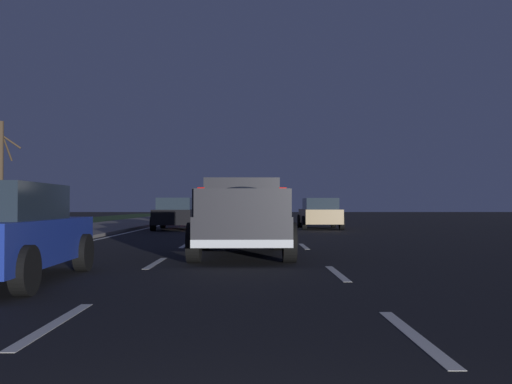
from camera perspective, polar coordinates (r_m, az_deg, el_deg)
name	(u,v)px	position (r m, az deg, el deg)	size (l,w,h in m)	color
ground	(247,230)	(28.83, -0.85, -3.62)	(144.00, 144.00, 0.00)	black
sidewalk_shoulder	(91,229)	(29.84, -15.33, -3.38)	(108.00, 4.00, 0.12)	slate
lane_markings	(193,227)	(33.10, -6.01, -3.29)	(109.01, 7.04, 0.01)	silver
pickup_truck	(242,214)	(14.49, -1.36, -2.12)	(5.46, 2.35, 1.87)	#232328
sedan_tan	(320,213)	(30.67, 6.04, -2.00)	(4.41, 2.03, 1.54)	#9E845B
sedan_red	(197,211)	(38.94, -5.61, -1.83)	(4.44, 2.09, 1.54)	maroon
sedan_black	(177,213)	(29.66, -7.51, -2.02)	(4.41, 2.04, 1.54)	black
bare_tree_far	(1,171)	(34.33, -22.96, 1.86)	(1.45, 1.93, 5.59)	#423323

